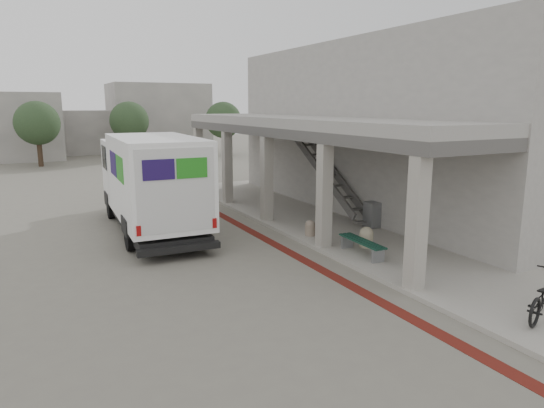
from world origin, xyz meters
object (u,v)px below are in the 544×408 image
fedex_truck (151,181)px  bench (362,245)px  utility_cabinet (372,215)px  bicycle_black (544,296)px

fedex_truck → bench: (4.71, -6.10, -1.40)m
fedex_truck → utility_cabinet: fedex_truck is taller
bench → bicycle_black: size_ratio=1.03×
bench → utility_cabinet: size_ratio=2.06×
fedex_truck → bench: fedex_truck is taller
bicycle_black → bench: bearing=-11.7°
utility_cabinet → bicycle_black: bearing=-100.1°
utility_cabinet → bicycle_black: 7.97m
utility_cabinet → bicycle_black: bicycle_black is taller
fedex_truck → bench: size_ratio=4.31×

